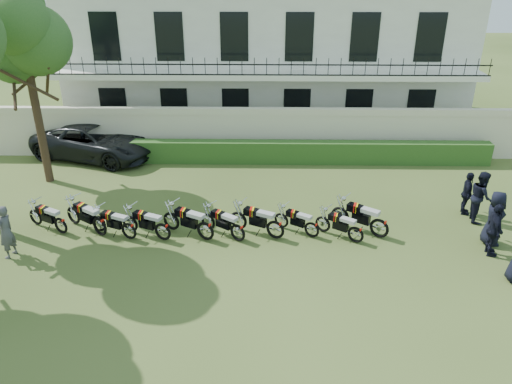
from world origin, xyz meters
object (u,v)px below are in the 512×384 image
at_px(officer_2, 494,230).
at_px(motorcycle_4, 205,227).
at_px(motorcycle_3, 162,228).
at_px(officer_3, 494,218).
at_px(motorcycle_5, 238,229).
at_px(motorcycle_8, 356,231).
at_px(suv, 95,142).
at_px(motorcycle_9, 380,224).
at_px(officer_5, 467,193).
at_px(tree_west_near, 23,34).
at_px(motorcycle_6, 275,225).
at_px(officer_4, 481,196).
at_px(motorcycle_2, 129,227).
at_px(motorcycle_7, 312,226).
at_px(motorcycle_1, 99,222).
at_px(motorcycle_0, 60,222).
at_px(inspector, 6,232).

bearing_deg(officer_2, motorcycle_4, 93.95).
distance_m(motorcycle_3, officer_3, 10.65).
xyz_separation_m(motorcycle_5, motorcycle_8, (3.83, -0.03, -0.03)).
height_order(motorcycle_8, suv, suv).
relative_size(motorcycle_3, motorcycle_4, 0.97).
xyz_separation_m(motorcycle_5, motorcycle_9, (4.65, 0.31, 0.06)).
distance_m(suv, officer_5, 15.95).
height_order(tree_west_near, motorcycle_6, tree_west_near).
distance_m(suv, officer_4, 16.38).
height_order(motorcycle_3, motorcycle_9, motorcycle_9).
bearing_deg(tree_west_near, motorcycle_5, -30.50).
xyz_separation_m(motorcycle_6, officer_3, (6.96, -0.14, 0.41)).
xyz_separation_m(motorcycle_2, motorcycle_7, (6.01, 0.23, -0.03)).
xyz_separation_m(motorcycle_5, suv, (-6.94, 7.40, 0.32)).
bearing_deg(motorcycle_3, motorcycle_2, 110.94).
bearing_deg(motorcycle_1, tree_west_near, 71.95).
height_order(motorcycle_0, motorcycle_3, motorcycle_3).
bearing_deg(motorcycle_1, motorcycle_3, -62.76).
bearing_deg(motorcycle_6, motorcycle_5, 124.51).
distance_m(motorcycle_3, motorcycle_9, 7.11).
bearing_deg(motorcycle_9, motorcycle_8, 147.47).
bearing_deg(suv, motorcycle_4, -123.88).
distance_m(motorcycle_0, motorcycle_2, 2.39).
xyz_separation_m(suv, officer_5, (15.05, -5.28, 0.01)).
distance_m(tree_west_near, motorcycle_7, 12.62).
distance_m(motorcycle_1, motorcycle_4, 3.55).
relative_size(motorcycle_2, motorcycle_4, 0.93).
bearing_deg(officer_4, motorcycle_6, 111.10).
distance_m(motorcycle_0, motorcycle_1, 1.35).
bearing_deg(officer_2, motorcycle_9, 82.10).
relative_size(motorcycle_3, officer_5, 1.12).
bearing_deg(motorcycle_3, motorcycle_0, 107.50).
xyz_separation_m(motorcycle_0, officer_3, (14.14, -0.35, 0.46)).
distance_m(motorcycle_9, officer_2, 3.42).
relative_size(suv, officer_5, 3.54).
height_order(motorcycle_5, officer_2, officer_2).
relative_size(motorcycle_4, motorcycle_6, 0.99).
relative_size(motorcycle_2, officer_2, 0.99).
height_order(motorcycle_0, motorcycle_6, motorcycle_6).
height_order(motorcycle_0, inspector, inspector).
relative_size(motorcycle_2, motorcycle_7, 1.15).
distance_m(motorcycle_6, officer_4, 7.31).
distance_m(motorcycle_0, motorcycle_3, 3.51).
xyz_separation_m(motorcycle_5, inspector, (-7.02, -1.02, 0.39)).
height_order(motorcycle_1, motorcycle_9, motorcycle_9).
relative_size(tree_west_near, motorcycle_1, 4.54).
xyz_separation_m(officer_4, officer_5, (-0.28, 0.49, -0.12)).
height_order(motorcycle_6, officer_4, officer_4).
bearing_deg(officer_4, motorcycle_1, 105.60).
height_order(motorcycle_4, officer_4, officer_4).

